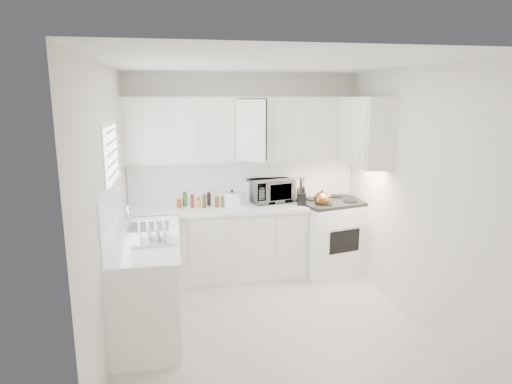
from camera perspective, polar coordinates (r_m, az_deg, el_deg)
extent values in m
plane|color=beige|center=(4.78, 1.58, -16.63)|extent=(3.20, 3.20, 0.00)
plane|color=white|center=(4.19, 1.80, 16.25)|extent=(3.20, 3.20, 0.00)
plane|color=silver|center=(5.85, -1.60, 2.31)|extent=(3.00, 0.00, 3.00)
plane|color=silver|center=(2.83, 8.56, -8.73)|extent=(3.00, 0.00, 3.00)
plane|color=silver|center=(4.26, -18.48, -2.07)|extent=(0.00, 3.20, 3.20)
plane|color=silver|center=(4.84, 19.34, -0.47)|extent=(0.00, 3.20, 3.20)
cube|color=white|center=(5.58, -5.05, -2.16)|extent=(2.24, 0.64, 0.05)
cube|color=white|center=(4.52, -13.91, -5.93)|extent=(0.64, 1.62, 0.05)
cube|color=white|center=(5.85, -1.58, 1.57)|extent=(2.98, 0.02, 0.55)
cube|color=white|center=(4.47, -17.95, -2.38)|extent=(0.02, 1.60, 0.55)
imported|color=gray|center=(5.78, 1.91, 0.52)|extent=(0.60, 0.43, 0.37)
cylinder|color=white|center=(5.79, -1.10, 0.05)|extent=(0.12, 0.12, 0.27)
cylinder|color=maroon|center=(5.66, -9.83, -1.14)|extent=(0.06, 0.06, 0.13)
cylinder|color=#376822|center=(5.57, -9.05, -1.32)|extent=(0.06, 0.06, 0.13)
cylinder|color=#A61627|center=(5.66, -8.31, -1.08)|extent=(0.06, 0.06, 0.13)
cylinder|color=gold|center=(5.58, -7.51, -1.26)|extent=(0.06, 0.06, 0.13)
cylinder|color=brown|center=(5.67, -6.80, -1.02)|extent=(0.06, 0.06, 0.13)
cylinder|color=black|center=(5.59, -5.97, -1.20)|extent=(0.06, 0.06, 0.13)
cylinder|color=maroon|center=(5.68, -5.29, -0.96)|extent=(0.06, 0.06, 0.13)
cylinder|color=#376822|center=(5.60, -4.44, -1.14)|extent=(0.06, 0.06, 0.13)
cylinder|color=#A61627|center=(5.88, 4.23, -0.20)|extent=(0.06, 0.06, 0.19)
cylinder|color=gold|center=(5.83, 4.90, -0.30)|extent=(0.06, 0.06, 0.19)
cylinder|color=brown|center=(5.90, 5.26, -0.16)|extent=(0.06, 0.06, 0.19)
cylinder|color=black|center=(5.86, 5.94, -0.26)|extent=(0.06, 0.06, 0.19)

